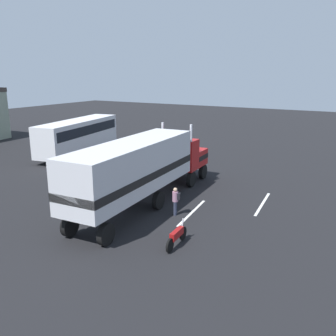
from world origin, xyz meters
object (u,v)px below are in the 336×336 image
object	(u,v)px
person_bystander	(176,200)
parked_bus	(79,134)
semi_truck	(143,166)
motorcycle	(177,236)

from	to	relation	value
person_bystander	parked_bus	world-z (taller)	parked_bus
semi_truck	parked_bus	size ratio (longest dim) A/B	1.27
person_bystander	parked_bus	bearing A→B (deg)	59.98
semi_truck	motorcycle	distance (m)	6.03
semi_truck	parked_bus	distance (m)	16.28
parked_bus	person_bystander	bearing A→B (deg)	-120.02
parked_bus	motorcycle	distance (m)	21.98
semi_truck	motorcycle	xyz separation A→B (m)	(-3.67, -4.33, -2.04)
parked_bus	motorcycle	bearing A→B (deg)	-125.11
semi_truck	motorcycle	world-z (taller)	semi_truck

